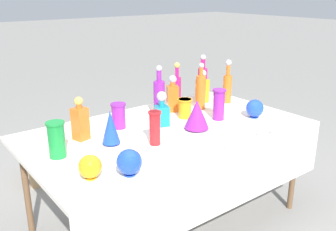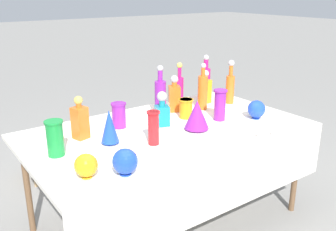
# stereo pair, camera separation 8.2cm
# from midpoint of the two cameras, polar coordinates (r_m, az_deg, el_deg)

# --- Properties ---
(ground_plane) EXTENTS (40.00, 40.00, 0.00)m
(ground_plane) POSITION_cam_midpoint_polar(r_m,az_deg,el_deg) (3.03, -0.80, -15.61)
(ground_plane) COLOR gray
(display_table) EXTENTS (2.00, 1.15, 0.76)m
(display_table) POSITION_cam_midpoint_polar(r_m,az_deg,el_deg) (2.66, -0.29, -3.44)
(display_table) COLOR white
(display_table) RESTS_ON ground
(tall_bottle_0) EXTENTS (0.07, 0.07, 0.38)m
(tall_bottle_0) POSITION_cam_midpoint_polar(r_m,az_deg,el_deg) (3.29, 8.34, 4.58)
(tall_bottle_0) COLOR orange
(tall_bottle_0) RESTS_ON display_table
(tall_bottle_1) EXTENTS (0.07, 0.07, 0.35)m
(tall_bottle_1) POSITION_cam_midpoint_polar(r_m,az_deg,el_deg) (3.27, 0.65, 4.44)
(tall_bottle_1) COLOR #C61972
(tall_bottle_1) RESTS_ON display_table
(tall_bottle_2) EXTENTS (0.09, 0.09, 0.41)m
(tall_bottle_2) POSITION_cam_midpoint_polar(r_m,az_deg,el_deg) (2.88, -2.17, 2.87)
(tall_bottle_2) COLOR purple
(tall_bottle_2) RESTS_ON display_table
(tall_bottle_3) EXTENTS (0.09, 0.09, 0.40)m
(tall_bottle_3) POSITION_cam_midpoint_polar(r_m,az_deg,el_deg) (3.41, 4.59, 5.34)
(tall_bottle_3) COLOR #C61972
(tall_bottle_3) RESTS_ON display_table
(tall_bottle_4) EXTENTS (0.08, 0.08, 0.39)m
(tall_bottle_4) POSITION_cam_midpoint_polar(r_m,az_deg,el_deg) (3.09, 4.25, 3.81)
(tall_bottle_4) COLOR orange
(tall_bottle_4) RESTS_ON display_table
(square_decanter_0) EXTENTS (0.12, 0.12, 0.26)m
(square_decanter_0) POSITION_cam_midpoint_polar(r_m,az_deg,el_deg) (2.71, -1.82, 0.71)
(square_decanter_0) COLOR teal
(square_decanter_0) RESTS_ON display_table
(square_decanter_1) EXTENTS (0.11, 0.11, 0.29)m
(square_decanter_1) POSITION_cam_midpoint_polar(r_m,az_deg,el_deg) (2.52, -14.15, -0.86)
(square_decanter_1) COLOR orange
(square_decanter_1) RESTS_ON display_table
(square_decanter_2) EXTENTS (0.09, 0.09, 0.29)m
(square_decanter_2) POSITION_cam_midpoint_polar(r_m,az_deg,el_deg) (3.28, 4.54, 4.18)
(square_decanter_2) COLOR orange
(square_decanter_2) RESTS_ON display_table
(square_decanter_3) EXTENTS (0.12, 0.12, 0.30)m
(square_decanter_3) POSITION_cam_midpoint_polar(r_m,az_deg,el_deg) (3.02, -0.06, 3.03)
(square_decanter_3) COLOR orange
(square_decanter_3) RESTS_ON display_table
(slender_vase_0) EXTENTS (0.11, 0.11, 0.22)m
(slender_vase_0) POSITION_cam_midpoint_polar(r_m,az_deg,el_deg) (2.30, -17.62, -3.38)
(slender_vase_0) COLOR #198C38
(slender_vase_0) RESTS_ON display_table
(slender_vase_1) EXTENTS (0.08, 0.08, 0.22)m
(slender_vase_1) POSITION_cam_midpoint_polar(r_m,az_deg,el_deg) (2.37, -3.00, -1.76)
(slender_vase_1) COLOR red
(slender_vase_1) RESTS_ON display_table
(slender_vase_2) EXTENTS (0.11, 0.11, 0.18)m
(slender_vase_2) POSITION_cam_midpoint_polar(r_m,az_deg,el_deg) (2.69, -8.41, 0.08)
(slender_vase_2) COLOR purple
(slender_vase_2) RESTS_ON display_table
(slender_vase_3) EXTENTS (0.12, 0.12, 0.15)m
(slender_vase_3) POSITION_cam_midpoint_polar(r_m,az_deg,el_deg) (2.88, 1.76, 1.22)
(slender_vase_3) COLOR orange
(slender_vase_3) RESTS_ON display_table
(slender_vase_4) EXTENTS (0.10, 0.10, 0.24)m
(slender_vase_4) POSITION_cam_midpoint_polar(r_m,az_deg,el_deg) (2.85, 6.95, 1.82)
(slender_vase_4) COLOR purple
(slender_vase_4) RESTS_ON display_table
(fluted_vase_0) EXTENTS (0.12, 0.12, 0.23)m
(fluted_vase_0) POSITION_cam_midpoint_polar(r_m,az_deg,el_deg) (2.41, -9.73, -1.75)
(fluted_vase_0) COLOR blue
(fluted_vase_0) RESTS_ON display_table
(fluted_vase_1) EXTENTS (0.17, 0.17, 0.21)m
(fluted_vase_1) POSITION_cam_midpoint_polar(r_m,az_deg,el_deg) (2.63, 3.53, 0.17)
(fluted_vase_1) COLOR purple
(fluted_vase_1) RESTS_ON display_table
(round_bowl_0) EXTENTS (0.13, 0.13, 0.13)m
(round_bowl_0) POSITION_cam_midpoint_polar(r_m,az_deg,el_deg) (2.01, -12.93, -7.62)
(round_bowl_0) COLOR orange
(round_bowl_0) RESTS_ON display_table
(round_bowl_1) EXTENTS (0.14, 0.14, 0.15)m
(round_bowl_1) POSITION_cam_midpoint_polar(r_m,az_deg,el_deg) (2.01, -7.09, -7.07)
(round_bowl_1) COLOR blue
(round_bowl_1) RESTS_ON display_table
(round_bowl_2) EXTENTS (0.14, 0.14, 0.14)m
(round_bowl_2) POSITION_cam_midpoint_polar(r_m,az_deg,el_deg) (2.95, 12.31, 1.06)
(round_bowl_2) COLOR blue
(round_bowl_2) RESTS_ON display_table
(price_tag_left) EXTENTS (0.06, 0.03, 0.03)m
(price_tag_left) POSITION_cam_midpoint_polar(r_m,az_deg,el_deg) (2.67, 14.92, -2.31)
(price_tag_left) COLOR white
(price_tag_left) RESTS_ON display_table
(price_tag_center) EXTENTS (0.05, 0.03, 0.04)m
(price_tag_center) POSITION_cam_midpoint_polar(r_m,az_deg,el_deg) (2.36, 8.27, -4.67)
(price_tag_center) COLOR white
(price_tag_center) RESTS_ON display_table
(price_tag_right) EXTENTS (0.06, 0.02, 0.04)m
(price_tag_right) POSITION_cam_midpoint_polar(r_m,az_deg,el_deg) (2.61, 13.02, -2.60)
(price_tag_right) COLOR white
(price_tag_right) RESTS_ON display_table
(cardboard_box_behind_left) EXTENTS (0.43, 0.41, 0.34)m
(cardboard_box_behind_left) POSITION_cam_midpoint_polar(r_m,az_deg,el_deg) (3.76, -18.39, -7.16)
(cardboard_box_behind_left) COLOR tan
(cardboard_box_behind_left) RESTS_ON ground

